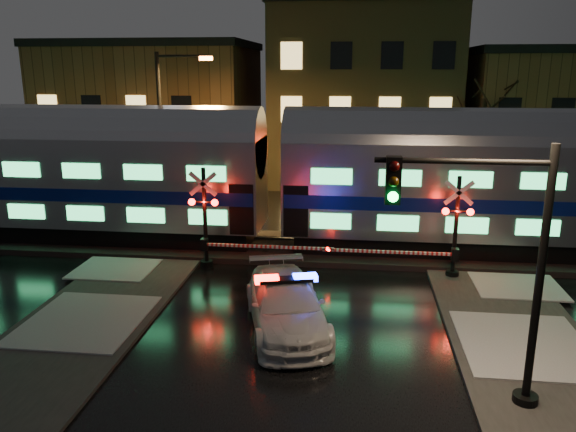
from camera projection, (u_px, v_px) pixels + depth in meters
The scene contains 13 objects.
ground at pixel (304, 296), 19.45m from camera, with size 120.00×120.00×0.00m, color black.
ballast at pixel (315, 249), 24.22m from camera, with size 90.00×4.20×0.24m, color black.
sidewalk_left at pixel (31, 373), 14.43m from camera, with size 4.00×20.00×0.12m, color #2D2D2D.
sidewalk_right at pixel (561, 409), 12.92m from camera, with size 4.00×20.00×0.12m, color #2D2D2D.
building_left at pixel (155, 113), 40.93m from camera, with size 14.00×10.00×9.00m, color #52341F.
building_mid at pixel (363, 96), 39.35m from camera, with size 12.00×11.00×11.50m, color brown.
building_right at pixel (556, 121), 37.74m from camera, with size 12.00×10.00×8.50m, color #52341F.
train at pixel (274, 173), 23.59m from camera, with size 51.00×3.12×5.92m.
police_car at pixel (286, 305), 16.84m from camera, with size 3.46×5.69×1.71m.
crossing_signal_right at pixel (445, 238), 20.67m from camera, with size 5.51×0.64×3.90m.
crossing_signal_left at pixel (214, 229), 21.67m from camera, with size 5.67×0.65×4.01m.
traffic_light at pixel (495, 274), 12.35m from camera, with size 3.98×0.71×6.15m.
streetlight at pixel (166, 127), 27.75m from camera, with size 2.82×0.30×8.43m.
Camera 1 is at (1.62, -18.03, 7.64)m, focal length 35.00 mm.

